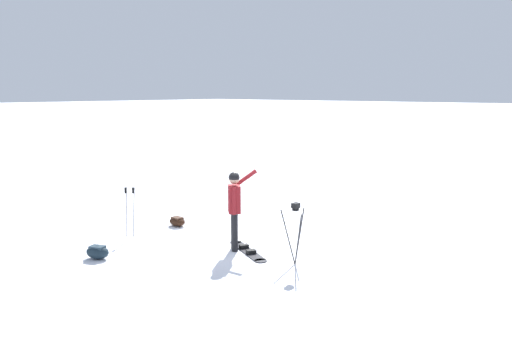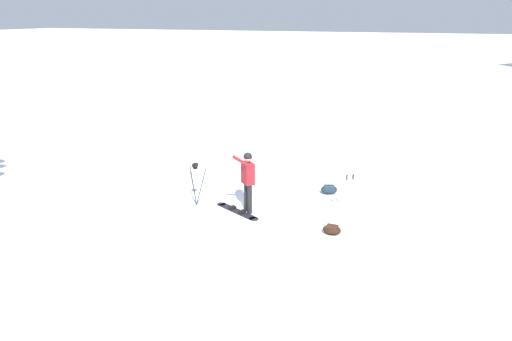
{
  "view_description": "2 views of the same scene",
  "coord_description": "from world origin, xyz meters",
  "px_view_note": "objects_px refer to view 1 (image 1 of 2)",
  "views": [
    {
      "loc": [
        8.42,
        -9.2,
        3.58
      ],
      "look_at": [
        0.51,
        -0.0,
        1.76
      ],
      "focal_mm": 37.66,
      "sensor_mm": 36.0,
      "label": 1
    },
    {
      "loc": [
        -4.99,
        11.88,
        5.49
      ],
      "look_at": [
        0.08,
        -0.45,
        1.34
      ],
      "focal_mm": 35.46,
      "sensor_mm": 36.0,
      "label": 2
    }
  ],
  "objects_px": {
    "snowboard": "(247,250)",
    "gear_bag_large": "(177,221)",
    "gear_bag_small": "(97,252)",
    "snowboarder": "(235,202)",
    "camera_tripod": "(295,220)",
    "ski_poles": "(130,204)"
  },
  "relations": [
    {
      "from": "gear_bag_large",
      "to": "ski_poles",
      "type": "distance_m",
      "value": 1.57
    },
    {
      "from": "snowboarder",
      "to": "camera_tripod",
      "type": "height_order",
      "value": "snowboarder"
    },
    {
      "from": "snowboard",
      "to": "gear_bag_large",
      "type": "distance_m",
      "value": 2.97
    },
    {
      "from": "camera_tripod",
      "to": "gear_bag_small",
      "type": "xyz_separation_m",
      "value": [
        -3.43,
        -2.46,
        -0.78
      ]
    },
    {
      "from": "gear_bag_large",
      "to": "camera_tripod",
      "type": "xyz_separation_m",
      "value": [
        4.27,
        -0.51,
        0.81
      ]
    },
    {
      "from": "snowboarder",
      "to": "camera_tripod",
      "type": "xyz_separation_m",
      "value": [
        1.65,
        0.06,
        -0.17
      ]
    },
    {
      "from": "snowboarder",
      "to": "gear_bag_small",
      "type": "bearing_deg",
      "value": -126.65
    },
    {
      "from": "camera_tripod",
      "to": "gear_bag_small",
      "type": "relative_size",
      "value": 2.16
    },
    {
      "from": "snowboard",
      "to": "gear_bag_large",
      "type": "bearing_deg",
      "value": 170.6
    },
    {
      "from": "snowboard",
      "to": "gear_bag_large",
      "type": "height_order",
      "value": "gear_bag_large"
    },
    {
      "from": "snowboard",
      "to": "ski_poles",
      "type": "distance_m",
      "value": 3.28
    },
    {
      "from": "gear_bag_large",
      "to": "gear_bag_small",
      "type": "relative_size",
      "value": 0.84
    },
    {
      "from": "snowboard",
      "to": "gear_bag_small",
      "type": "xyz_separation_m",
      "value": [
        -2.09,
        -2.49,
        0.13
      ]
    },
    {
      "from": "snowboarder",
      "to": "ski_poles",
      "type": "distance_m",
      "value": 2.88
    },
    {
      "from": "snowboarder",
      "to": "gear_bag_large",
      "type": "height_order",
      "value": "snowboarder"
    },
    {
      "from": "snowboarder",
      "to": "snowboard",
      "type": "distance_m",
      "value": 1.12
    },
    {
      "from": "snowboard",
      "to": "snowboarder",
      "type": "bearing_deg",
      "value": -163.48
    },
    {
      "from": "gear_bag_large",
      "to": "gear_bag_small",
      "type": "bearing_deg",
      "value": -74.22
    },
    {
      "from": "snowboard",
      "to": "camera_tripod",
      "type": "distance_m",
      "value": 1.62
    },
    {
      "from": "camera_tripod",
      "to": "snowboarder",
      "type": "bearing_deg",
      "value": -177.89
    },
    {
      "from": "snowboard",
      "to": "camera_tripod",
      "type": "xyz_separation_m",
      "value": [
        1.34,
        -0.03,
        0.91
      ]
    },
    {
      "from": "snowboarder",
      "to": "gear_bag_large",
      "type": "distance_m",
      "value": 2.86
    }
  ]
}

